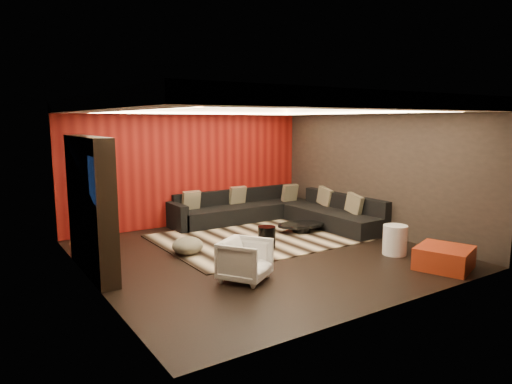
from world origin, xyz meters
TOP-DOWN VIEW (x-y plane):
  - floor at (0.00, 0.00)m, footprint 6.00×6.00m
  - ceiling at (0.00, 0.00)m, footprint 6.00×6.00m
  - wall_back at (0.00, 3.01)m, footprint 6.00×0.02m
  - wall_left at (-3.01, 0.00)m, footprint 0.02×6.00m
  - wall_right at (3.01, 0.00)m, footprint 0.02×6.00m
  - red_feature_wall at (0.00, 2.97)m, footprint 5.98×0.05m
  - soffit_back at (0.00, 2.70)m, footprint 6.00×0.60m
  - soffit_front at (0.00, -2.70)m, footprint 6.00×0.60m
  - soffit_left at (-2.70, 0.00)m, footprint 0.60×4.80m
  - soffit_right at (2.70, 0.00)m, footprint 0.60×4.80m
  - cove_back at (0.00, 2.36)m, footprint 4.80×0.08m
  - cove_front at (0.00, -2.36)m, footprint 4.80×0.08m
  - cove_left at (-2.36, 0.00)m, footprint 0.08×4.80m
  - cove_right at (2.36, 0.00)m, footprint 0.08×4.80m
  - tv_surround at (-2.85, 0.60)m, footprint 0.30×2.00m
  - tv_screen at (-2.69, 0.60)m, footprint 0.04×1.30m
  - tv_shelf at (-2.69, 0.60)m, footprint 0.04×1.60m
  - rug at (0.58, 0.96)m, footprint 4.03×3.04m
  - coffee_table at (1.64, 0.83)m, footprint 1.31×1.31m
  - drum_stool at (0.32, 0.25)m, footprint 0.35×0.35m
  - striped_pouf at (-1.17, 0.64)m, footprint 0.67×0.67m
  - white_side_table at (2.04, -1.41)m, footprint 0.54×0.54m
  - orange_ottoman at (2.08, -2.40)m, footprint 1.06×1.06m
  - armchair at (-0.99, -1.07)m, footprint 0.96×0.97m
  - sectional_sofa at (1.73, 1.86)m, footprint 3.65×3.50m
  - throw_pillows at (1.80, 1.89)m, footprint 3.19×2.81m

SIDE VIEW (x-z plane):
  - floor at x=0.00m, z-range -0.02..0.00m
  - rug at x=0.58m, z-range 0.00..0.02m
  - coffee_table at x=1.64m, z-range 0.02..0.20m
  - striped_pouf at x=-1.17m, z-range 0.02..0.33m
  - orange_ottoman at x=2.08m, z-range 0.00..0.37m
  - drum_stool at x=0.32m, z-range 0.02..0.42m
  - sectional_sofa at x=1.73m, z-range -0.11..0.64m
  - white_side_table at x=2.04m, z-range 0.00..0.55m
  - armchair at x=-0.99m, z-range 0.00..0.64m
  - throw_pillows at x=1.80m, z-range 0.37..0.87m
  - tv_shelf at x=-2.69m, z-range 0.68..0.72m
  - tv_surround at x=-2.85m, z-range 0.00..2.20m
  - wall_back at x=0.00m, z-range 0.00..2.80m
  - wall_left at x=-3.01m, z-range 0.00..2.80m
  - wall_right at x=3.01m, z-range 0.00..2.80m
  - red_feature_wall at x=0.00m, z-range 0.01..2.79m
  - tv_screen at x=-2.69m, z-range 1.05..1.85m
  - cove_back at x=0.00m, z-range 2.58..2.62m
  - cove_front at x=0.00m, z-range 2.58..2.62m
  - cove_left at x=-2.36m, z-range 2.58..2.62m
  - cove_right at x=2.36m, z-range 2.58..2.62m
  - soffit_back at x=0.00m, z-range 2.58..2.80m
  - soffit_front at x=0.00m, z-range 2.58..2.80m
  - soffit_left at x=-2.70m, z-range 2.58..2.80m
  - soffit_right at x=2.70m, z-range 2.58..2.80m
  - ceiling at x=0.00m, z-range 2.80..2.82m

